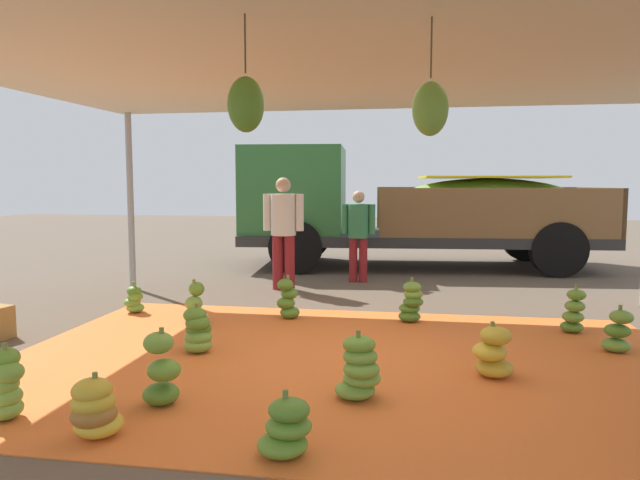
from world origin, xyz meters
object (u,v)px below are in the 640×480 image
worker_1 (358,229)px  banana_bunch_6 (195,304)px  banana_bunch_0 (493,354)px  banana_bunch_1 (161,372)px  banana_bunch_11 (4,386)px  banana_bunch_15 (618,333)px  banana_bunch_7 (411,303)px  banana_bunch_4 (574,313)px  banana_bunch_13 (286,429)px  banana_bunch_8 (134,300)px  banana_bunch_2 (198,331)px  banana_bunch_14 (359,370)px  cargo_truck_main (406,207)px  banana_bunch_3 (288,300)px  banana_bunch_9 (95,410)px  worker_0 (283,225)px

worker_1 → banana_bunch_6: bearing=-115.8°
banana_bunch_0 → banana_bunch_1: 2.79m
banana_bunch_11 → banana_bunch_15: (4.89, 2.54, -0.04)m
banana_bunch_0 → banana_bunch_7: banana_bunch_7 is taller
banana_bunch_4 → banana_bunch_13: 4.28m
banana_bunch_4 → banana_bunch_8: bearing=178.4°
banana_bunch_0 → banana_bunch_1: size_ratio=0.82×
banana_bunch_2 → banana_bunch_14: (1.73, -1.00, 0.02)m
banana_bunch_13 → banana_bunch_15: 3.90m
banana_bunch_6 → banana_bunch_14: bearing=-44.0°
banana_bunch_6 → cargo_truck_main: 5.94m
banana_bunch_3 → banana_bunch_13: (0.81, -3.62, -0.06)m
banana_bunch_6 → worker_1: bearing=64.2°
banana_bunch_7 → banana_bunch_14: bearing=-97.7°
banana_bunch_9 → banana_bunch_6: bearing=99.7°
banana_bunch_8 → banana_bunch_13: 4.61m
cargo_truck_main → banana_bunch_14: bearing=-91.3°
banana_bunch_4 → banana_bunch_0: bearing=-122.1°
banana_bunch_3 → banana_bunch_13: 3.71m
banana_bunch_6 → banana_bunch_3: bearing=23.4°
banana_bunch_4 → banana_bunch_11: banana_bunch_4 is taller
banana_bunch_14 → banana_bunch_15: size_ratio=1.14×
banana_bunch_11 → banana_bunch_13: 2.13m
banana_bunch_3 → banana_bunch_4: banana_bunch_4 is taller
banana_bunch_1 → banana_bunch_6: (-0.73, 2.52, -0.03)m
banana_bunch_6 → banana_bunch_14: banana_bunch_14 is taller
banana_bunch_15 → worker_0: worker_0 is taller
banana_bunch_8 → banana_bunch_11: size_ratio=0.73×
banana_bunch_7 → banana_bunch_14: same height
banana_bunch_6 → banana_bunch_14: (2.20, -2.12, -0.00)m
banana_bunch_6 → banana_bunch_13: (1.85, -3.17, -0.06)m
banana_bunch_0 → banana_bunch_4: (1.08, 1.71, 0.02)m
banana_bunch_11 → banana_bunch_9: bearing=-12.1°
cargo_truck_main → banana_bunch_11: bearing=-107.6°
banana_bunch_2 → banana_bunch_15: (4.15, 0.71, -0.02)m
banana_bunch_0 → banana_bunch_15: 1.66m
worker_0 → banana_bunch_2: bearing=-90.8°
worker_0 → banana_bunch_0: bearing=-54.3°
banana_bunch_15 → worker_1: 4.87m
banana_bunch_4 → banana_bunch_11: size_ratio=1.01×
banana_bunch_13 → worker_1: 6.56m
banana_bunch_1 → banana_bunch_3: (0.31, 2.97, -0.02)m
banana_bunch_0 → banana_bunch_4: bearing=57.9°
banana_bunch_8 → banana_bunch_13: size_ratio=0.98×
cargo_truck_main → banana_bunch_3: bearing=-105.1°
banana_bunch_1 → banana_bunch_9: 0.64m
banana_bunch_6 → banana_bunch_1: bearing=-73.9°
banana_bunch_7 → worker_0: worker_0 is taller
banana_bunch_7 → worker_1: worker_1 is taller
worker_1 → banana_bunch_1: bearing=-98.6°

